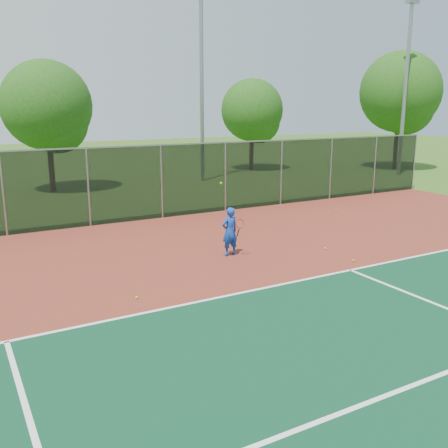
# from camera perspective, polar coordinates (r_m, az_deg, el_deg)

# --- Properties ---
(ground) EXTENTS (120.00, 120.00, 0.00)m
(ground) POSITION_cam_1_polar(r_m,az_deg,el_deg) (11.29, 17.28, -11.03)
(ground) COLOR #305719
(ground) RESTS_ON ground
(court_apron) EXTENTS (30.00, 20.00, 0.02)m
(court_apron) POSITION_cam_1_polar(r_m,az_deg,el_deg) (12.62, 10.68, -7.96)
(court_apron) COLOR maroon
(court_apron) RESTS_ON ground
(fence_back) EXTENTS (30.00, 0.06, 3.03)m
(fence_back) POSITION_cam_1_polar(r_m,az_deg,el_deg) (20.65, -7.16, 4.93)
(fence_back) COLOR black
(fence_back) RESTS_ON court_apron
(tennis_player) EXTENTS (0.59, 0.62, 2.31)m
(tennis_player) POSITION_cam_1_polar(r_m,az_deg,el_deg) (15.35, 0.67, -0.85)
(tennis_player) COLOR #113CA6
(tennis_player) RESTS_ON court_apron
(practice_ball_0) EXTENTS (0.07, 0.07, 0.07)m
(practice_ball_0) POSITION_cam_1_polar(r_m,az_deg,el_deg) (15.39, 14.56, -4.07)
(practice_ball_0) COLOR #BAC516
(practice_ball_0) RESTS_ON court_apron
(practice_ball_1) EXTENTS (0.07, 0.07, 0.07)m
(practice_ball_1) POSITION_cam_1_polar(r_m,az_deg,el_deg) (16.49, 11.49, -2.75)
(practice_ball_1) COLOR #BAC516
(practice_ball_1) RESTS_ON court_apron
(practice_ball_3) EXTENTS (0.07, 0.07, 0.07)m
(practice_ball_3) POSITION_cam_1_polar(r_m,az_deg,el_deg) (22.90, 12.67, 1.69)
(practice_ball_3) COLOR #BAC516
(practice_ball_3) RESTS_ON court_apron
(practice_ball_4) EXTENTS (0.07, 0.07, 0.07)m
(practice_ball_4) POSITION_cam_1_polar(r_m,az_deg,el_deg) (12.30, -9.95, -8.27)
(practice_ball_4) COLOR #BAC516
(practice_ball_4) RESTS_ON court_apron
(floodlight_n) EXTENTS (0.90, 0.40, 11.21)m
(floodlight_n) POSITION_cam_1_polar(r_m,az_deg,el_deg) (31.12, -2.58, 16.67)
(floodlight_n) COLOR gray
(floodlight_n) RESTS_ON ground
(floodlight_ne) EXTENTS (0.90, 0.40, 11.21)m
(floodlight_ne) POSITION_cam_1_polar(r_m,az_deg,el_deg) (35.86, 20.10, 15.46)
(floodlight_ne) COLOR gray
(floodlight_ne) RESTS_ON ground
(tree_back_left) EXTENTS (4.73, 4.73, 6.94)m
(tree_back_left) POSITION_cam_1_polar(r_m,az_deg,el_deg) (28.48, -19.37, 12.22)
(tree_back_left) COLOR #362013
(tree_back_left) RESTS_ON ground
(tree_back_mid) EXTENTS (4.41, 4.41, 6.48)m
(tree_back_mid) POSITION_cam_1_polar(r_m,az_deg,el_deg) (36.49, 3.40, 12.55)
(tree_back_mid) COLOR #362013
(tree_back_mid) RESTS_ON ground
(tree_back_right) EXTENTS (5.72, 5.72, 8.40)m
(tree_back_right) POSITION_cam_1_polar(r_m,az_deg,el_deg) (38.98, 19.63, 13.64)
(tree_back_right) COLOR #362013
(tree_back_right) RESTS_ON ground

